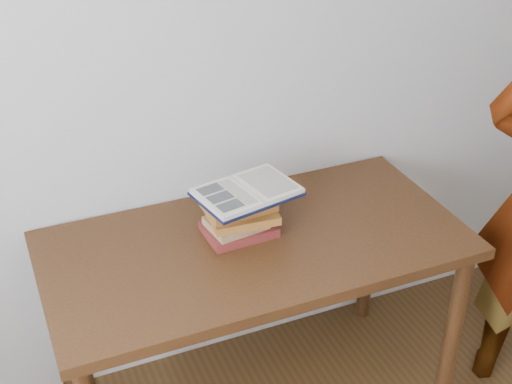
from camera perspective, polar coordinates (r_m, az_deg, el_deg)
name	(u,v)px	position (r m, az deg, el deg)	size (l,w,h in m)	color
desk	(256,264)	(2.46, -0.03, -5.75)	(1.43, 0.71, 0.76)	#422810
book_stack	(239,214)	(2.41, -1.40, -1.78)	(0.25, 0.20, 0.15)	maroon
open_book	(247,192)	(2.36, -0.72, 0.03)	(0.36, 0.29, 0.03)	black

